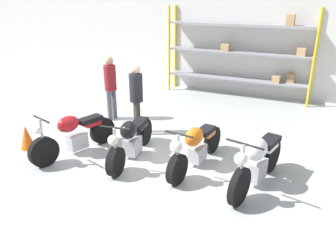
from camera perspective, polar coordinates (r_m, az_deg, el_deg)
name	(u,v)px	position (r m, az deg, el deg)	size (l,w,h in m)	color
ground_plane	(160,164)	(6.78, -1.41, -6.65)	(30.00, 30.00, 0.00)	#B2B7B7
back_wall	(235,40)	(11.58, 11.61, 14.41)	(30.00, 0.08, 3.60)	silver
shelving_rack	(243,52)	(11.19, 12.90, 12.40)	(4.76, 0.63, 2.89)	gold
motorcycle_red	(75,134)	(7.30, -15.94, -1.41)	(0.84, 2.04, 1.02)	black
motorcycle_black	(131,139)	(6.91, -6.42, -2.29)	(0.61, 2.11, 0.98)	black
motorcycle_orange	(196,146)	(6.51, 4.88, -3.57)	(0.57, 2.13, 0.99)	black
motorcycle_white	(258,160)	(6.01, 15.35, -5.79)	(0.76, 2.04, 1.10)	black
person_browsing	(110,83)	(8.99, -10.00, 7.36)	(0.38, 0.38, 1.73)	#595960
person_near_rack	(136,94)	(7.92, -5.56, 5.60)	(0.45, 0.45, 1.74)	#38332D
traffic_cone	(27,137)	(7.98, -23.40, -1.79)	(0.32, 0.32, 0.55)	orange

